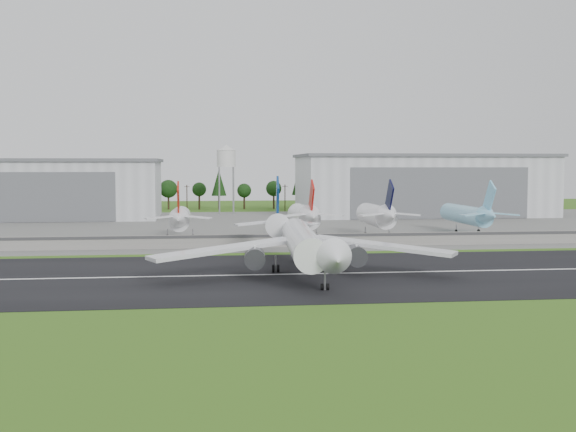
{
  "coord_description": "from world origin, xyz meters",
  "views": [
    {
      "loc": [
        -16.26,
        -123.83,
        20.54
      ],
      "look_at": [
        3.79,
        40.0,
        9.0
      ],
      "focal_mm": 45.0,
      "sensor_mm": 36.0,
      "label": 1
    }
  ],
  "objects": [
    {
      "name": "hangar_west",
      "position": [
        -80.0,
        164.92,
        11.63
      ],
      "size": [
        97.0,
        44.0,
        23.2
      ],
      "color": "silver",
      "rests_on": "ground"
    },
    {
      "name": "water_tower",
      "position": [
        -5.0,
        185.0,
        24.55
      ],
      "size": [
        8.4,
        8.4,
        29.4
      ],
      "color": "#99999E",
      "rests_on": "ground"
    },
    {
      "name": "parked_jet_red_b",
      "position": [
        13.13,
        76.59,
        6.39
      ],
      "size": [
        7.36,
        31.29,
        16.91
      ],
      "color": "white",
      "rests_on": "ground"
    },
    {
      "name": "main_airliner",
      "position": [
        2.8,
        9.56,
        4.89
      ],
      "size": [
        57.14,
        59.25,
        18.17
      ],
      "rotation": [
        0.0,
        0.0,
        3.07
      ],
      "color": "white",
      "rests_on": "runway"
    },
    {
      "name": "parked_jet_red_a",
      "position": [
        -21.82,
        76.55,
        6.1
      ],
      "size": [
        7.36,
        31.29,
        16.6
      ],
      "color": "white",
      "rests_on": "ground"
    },
    {
      "name": "runway",
      "position": [
        0.0,
        10.0,
        0.05
      ],
      "size": [
        320.0,
        60.0,
        0.1
      ],
      "primitive_type": "cube",
      "color": "black",
      "rests_on": "ground"
    },
    {
      "name": "parked_jet_navy",
      "position": [
        34.33,
        76.59,
        6.4
      ],
      "size": [
        7.36,
        31.29,
        16.92
      ],
      "color": "white",
      "rests_on": "ground"
    },
    {
      "name": "hangar_east",
      "position": [
        75.0,
        164.92,
        12.63
      ],
      "size": [
        102.0,
        47.0,
        25.2
      ],
      "color": "silver",
      "rests_on": "ground"
    },
    {
      "name": "treeline",
      "position": [
        0.0,
        215.0,
        0.0
      ],
      "size": [
        320.0,
        16.0,
        22.0
      ],
      "primitive_type": null,
      "color": "black",
      "rests_on": "ground"
    },
    {
      "name": "utility_poles",
      "position": [
        0.0,
        200.0,
        0.0
      ],
      "size": [
        230.0,
        3.0,
        12.0
      ],
      "primitive_type": null,
      "color": "black",
      "rests_on": "ground"
    },
    {
      "name": "ground",
      "position": [
        0.0,
        0.0,
        0.0
      ],
      "size": [
        600.0,
        600.0,
        0.0
      ],
      "primitive_type": "plane",
      "color": "#2B5E16",
      "rests_on": "ground"
    },
    {
      "name": "apron",
      "position": [
        0.0,
        120.0,
        0.05
      ],
      "size": [
        320.0,
        150.0,
        0.1
      ],
      "primitive_type": "cube",
      "color": "slate",
      "rests_on": "ground"
    },
    {
      "name": "blast_fence",
      "position": [
        0.0,
        54.99,
        1.81
      ],
      "size": [
        240.0,
        0.61,
        3.5
      ],
      "color": "gray",
      "rests_on": "ground"
    },
    {
      "name": "runway_centerline",
      "position": [
        0.0,
        10.0,
        0.11
      ],
      "size": [
        220.0,
        1.0,
        0.02
      ],
      "primitive_type": "cube",
      "color": "white",
      "rests_on": "runway"
    },
    {
      "name": "parked_jet_skyblue",
      "position": [
        63.22,
        81.54,
        6.02
      ],
      "size": [
        7.36,
        37.29,
        16.57
      ],
      "color": "#89CDEC",
      "rests_on": "ground"
    }
  ]
}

